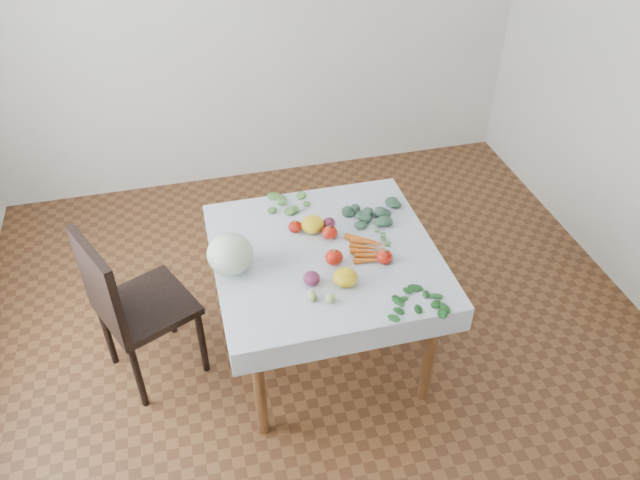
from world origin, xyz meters
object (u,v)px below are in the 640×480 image
object	(u,v)px
chair	(127,302)
cabbage	(230,254)
heirloom_back	(313,224)
carrot_bunch	(372,249)
table	(325,267)

from	to	relation	value
chair	cabbage	size ratio (longest dim) A/B	4.35
cabbage	heirloom_back	bearing A→B (deg)	23.84
chair	carrot_bunch	xyz separation A→B (m)	(1.25, -0.14, 0.21)
cabbage	carrot_bunch	xyz separation A→B (m)	(0.71, -0.04, -0.09)
table	chair	world-z (taller)	chair
table	chair	distance (m)	1.02
heirloom_back	carrot_bunch	size ratio (longest dim) A/B	0.47
table	heirloom_back	world-z (taller)	heirloom_back
table	heirloom_back	size ratio (longest dim) A/B	8.05
chair	carrot_bunch	world-z (taller)	chair
cabbage	heirloom_back	size ratio (longest dim) A/B	1.81
heirloom_back	carrot_bunch	bearing A→B (deg)	-43.83
table	cabbage	distance (m)	0.52
chair	cabbage	bearing A→B (deg)	-11.36
cabbage	carrot_bunch	bearing A→B (deg)	-2.98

